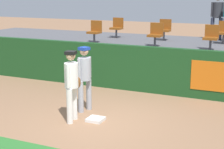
{
  "coord_description": "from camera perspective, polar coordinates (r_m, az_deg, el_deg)",
  "views": [
    {
      "loc": [
        4.09,
        -7.65,
        3.2
      ],
      "look_at": [
        0.07,
        1.09,
        1.0
      ],
      "focal_mm": 58.23,
      "sensor_mm": 36.0,
      "label": 1
    }
  ],
  "objects": [
    {
      "name": "ground_plane",
      "position": [
        9.25,
        -3.25,
        -7.38
      ],
      "size": [
        60.0,
        60.0,
        0.0
      ],
      "primitive_type": "plane",
      "color": "#936B4C"
    },
    {
      "name": "first_base",
      "position": [
        9.28,
        -2.6,
        -7.05
      ],
      "size": [
        0.4,
        0.4,
        0.08
      ],
      "primitive_type": "cube",
      "color": "white",
      "rests_on": "ground_plane"
    },
    {
      "name": "player_fielder_home",
      "position": [
        9.02,
        -6.35,
        -1.07
      ],
      "size": [
        0.39,
        0.58,
        1.79
      ],
      "rotation": [
        0.0,
        0.0,
        -1.4
      ],
      "color": "white",
      "rests_on": "ground_plane"
    },
    {
      "name": "player_runner_visitor",
      "position": [
        9.79,
        -4.34,
        0.01
      ],
      "size": [
        0.41,
        0.48,
        1.77
      ],
      "rotation": [
        0.0,
        0.0,
        -1.83
      ],
      "color": "#9EA3AD",
      "rests_on": "ground_plane"
    },
    {
      "name": "field_wall",
      "position": [
        11.88,
        4.06,
        0.93
      ],
      "size": [
        18.0,
        0.26,
        1.5
      ],
      "color": "#19471E",
      "rests_on": "ground_plane"
    },
    {
      "name": "bleacher_platform",
      "position": [
        14.29,
        7.66,
        2.46
      ],
      "size": [
        18.0,
        4.8,
        1.29
      ],
      "primitive_type": "cube",
      "color": "#59595E",
      "rests_on": "ground_plane"
    },
    {
      "name": "seat_front_left",
      "position": [
        13.95,
        -2.69,
        6.93
      ],
      "size": [
        0.45,
        0.44,
        0.84
      ],
      "color": "#4C4C51",
      "rests_on": "bleacher_platform"
    },
    {
      "name": "seat_back_center",
      "position": [
        14.8,
        8.25,
        7.16
      ],
      "size": [
        0.47,
        0.44,
        0.84
      ],
      "color": "#4C4C51",
      "rests_on": "bleacher_platform"
    },
    {
      "name": "seat_front_right",
      "position": [
        12.58,
        15.31,
        5.84
      ],
      "size": [
        0.47,
        0.44,
        0.84
      ],
      "color": "#4C4C51",
      "rests_on": "bleacher_platform"
    },
    {
      "name": "seat_back_left",
      "position": [
        15.52,
        0.79,
        7.54
      ],
      "size": [
        0.47,
        0.44,
        0.84
      ],
      "color": "#4C4C51",
      "rests_on": "bleacher_platform"
    },
    {
      "name": "seat_back_right",
      "position": [
        14.32,
        17.2,
        6.52
      ],
      "size": [
        0.44,
        0.44,
        0.84
      ],
      "color": "#4C4C51",
      "rests_on": "bleacher_platform"
    },
    {
      "name": "seat_front_center",
      "position": [
        13.03,
        6.88,
        6.43
      ],
      "size": [
        0.48,
        0.44,
        0.84
      ],
      "color": "#4C4C51",
      "rests_on": "bleacher_platform"
    },
    {
      "name": "spectator_capped",
      "position": [
        15.46,
        16.18,
        9.13
      ],
      "size": [
        0.5,
        0.39,
        1.79
      ],
      "rotation": [
        0.0,
        0.0,
        3.29
      ],
      "color": "#33384C",
      "rests_on": "bleacher_platform"
    }
  ]
}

